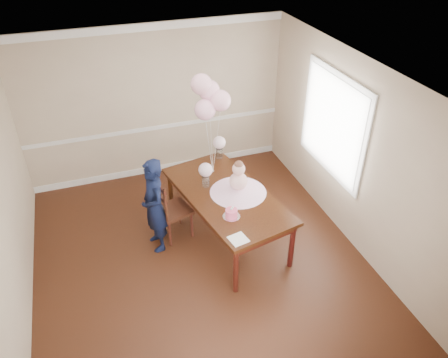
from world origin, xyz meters
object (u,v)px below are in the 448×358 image
at_px(dining_table_top, 227,195).
at_px(dining_chair_seat, 174,210).
at_px(woman, 154,206).
at_px(birthday_cake, 231,213).

xyz_separation_m(dining_table_top, dining_chair_seat, (-0.72, 0.30, -0.31)).
bearing_deg(woman, birthday_cake, 45.98).
distance_m(dining_table_top, woman, 1.03).
bearing_deg(dining_table_top, dining_chair_seat, 145.55).
xyz_separation_m(birthday_cake, dining_chair_seat, (-0.61, 0.82, -0.40)).
height_order(dining_table_top, dining_chair_seat, dining_table_top).
height_order(dining_table_top, woman, woman).
height_order(birthday_cake, woman, woman).
relative_size(dining_table_top, birthday_cake, 13.33).
bearing_deg(birthday_cake, dining_table_top, 77.61).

